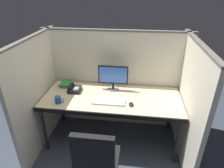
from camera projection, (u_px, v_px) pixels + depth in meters
ground_plane at (109, 152)px, 2.78m from camera, size 8.00×8.00×0.00m
cubicle_partition_rear at (115, 80)px, 3.07m from camera, size 2.21×0.06×1.57m
cubicle_partition_left at (40, 93)px, 2.71m from camera, size 0.06×1.41×1.57m
cubicle_partition_right at (188, 103)px, 2.48m from camera, size 0.06×1.41×1.57m
desk at (111, 101)px, 2.72m from camera, size 1.90×0.80×0.74m
monitor_center at (113, 76)px, 2.81m from camera, size 0.43×0.17×0.37m
keyboard_main at (109, 102)px, 2.57m from camera, size 0.43×0.15×0.02m
computer_mouse at (131, 104)px, 2.52m from camera, size 0.06×0.10×0.04m
desk_phone at (74, 89)px, 2.84m from camera, size 0.17×0.19×0.09m
coffee_mug at (58, 100)px, 2.55m from camera, size 0.13×0.08×0.09m
book_stack at (66, 84)px, 3.01m from camera, size 0.16×0.23×0.05m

